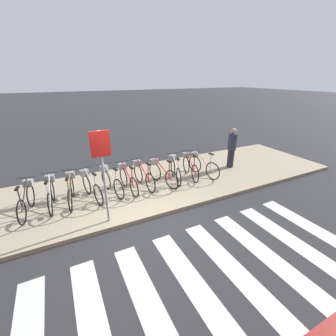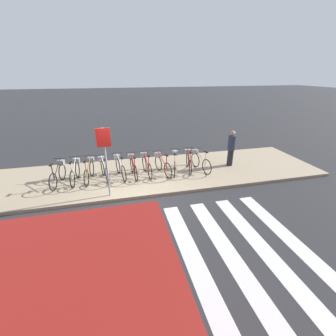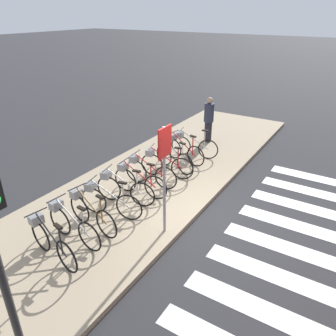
# 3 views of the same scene
# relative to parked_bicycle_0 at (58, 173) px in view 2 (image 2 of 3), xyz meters

# --- Properties ---
(ground_plane) EXTENTS (120.00, 120.00, 0.00)m
(ground_plane) POSITION_rel_parked_bicycle_0_xyz_m (2.83, -1.68, -0.55)
(ground_plane) COLOR #2D2D30
(sidewalk) EXTENTS (16.00, 3.72, 0.12)m
(sidewalk) POSITION_rel_parked_bicycle_0_xyz_m (2.83, 0.19, -0.49)
(sidewalk) COLOR tan
(sidewalk) RESTS_ON ground_plane
(parked_bicycle_0) EXTENTS (0.46, 1.54, 0.95)m
(parked_bicycle_0) POSITION_rel_parked_bicycle_0_xyz_m (0.00, 0.00, 0.00)
(parked_bicycle_0) COLOR black
(parked_bicycle_0) RESTS_ON sidewalk
(parked_bicycle_1) EXTENTS (0.46, 1.55, 0.95)m
(parked_bicycle_1) POSITION_rel_parked_bicycle_0_xyz_m (0.59, 0.07, 0.00)
(parked_bicycle_1) COLOR black
(parked_bicycle_1) RESTS_ON sidewalk
(parked_bicycle_2) EXTENTS (0.46, 1.54, 0.95)m
(parked_bicycle_2) POSITION_rel_parked_bicycle_0_xyz_m (1.11, 0.06, 0.00)
(parked_bicycle_2) COLOR black
(parked_bicycle_2) RESTS_ON sidewalk
(parked_bicycle_3) EXTENTS (0.51, 1.52, 0.95)m
(parked_bicycle_3) POSITION_rel_parked_bicycle_0_xyz_m (1.66, 0.05, 0.00)
(parked_bicycle_3) COLOR black
(parked_bicycle_3) RESTS_ON sidewalk
(parked_bicycle_4) EXTENTS (0.51, 1.52, 0.95)m
(parked_bicycle_4) POSITION_rel_parked_bicycle_0_xyz_m (2.28, 0.13, 0.00)
(parked_bicycle_4) COLOR black
(parked_bicycle_4) RESTS_ON sidewalk
(parked_bicycle_5) EXTENTS (0.46, 1.55, 0.95)m
(parked_bicycle_5) POSITION_rel_parked_bicycle_0_xyz_m (2.80, 0.06, 0.00)
(parked_bicycle_5) COLOR black
(parked_bicycle_5) RESTS_ON sidewalk
(parked_bicycle_6) EXTENTS (0.46, 1.55, 0.95)m
(parked_bicycle_6) POSITION_rel_parked_bicycle_0_xyz_m (3.35, 0.11, 0.00)
(parked_bicycle_6) COLOR black
(parked_bicycle_6) RESTS_ON sidewalk
(parked_bicycle_7) EXTENTS (0.54, 1.51, 0.95)m
(parked_bicycle_7) POSITION_rel_parked_bicycle_0_xyz_m (3.99, 0.01, 0.00)
(parked_bicycle_7) COLOR black
(parked_bicycle_7) RESTS_ON sidewalk
(parked_bicycle_8) EXTENTS (0.57, 1.51, 0.95)m
(parked_bicycle_8) POSITION_rel_parked_bicycle_0_xyz_m (4.56, 0.08, 0.00)
(parked_bicycle_8) COLOR black
(parked_bicycle_8) RESTS_ON sidewalk
(parked_bicycle_9) EXTENTS (0.47, 1.53, 0.95)m
(parked_bicycle_9) POSITION_rel_parked_bicycle_0_xyz_m (5.17, 0.10, 0.00)
(parked_bicycle_9) COLOR black
(parked_bicycle_9) RESTS_ON sidewalk
(parked_bicycle_10) EXTENTS (0.50, 1.53, 0.95)m
(parked_bicycle_10) POSITION_rel_parked_bicycle_0_xyz_m (5.65, 0.01, 0.00)
(parked_bicycle_10) COLOR black
(parked_bicycle_10) RESTS_ON sidewalk
(pedestrian) EXTENTS (0.34, 0.34, 1.60)m
(pedestrian) POSITION_rel_parked_bicycle_0_xyz_m (7.17, 0.16, 0.41)
(pedestrian) COLOR #23232D
(pedestrian) RESTS_ON sidewalk
(sign_post) EXTENTS (0.44, 0.07, 2.36)m
(sign_post) POSITION_rel_parked_bicycle_0_xyz_m (1.85, -1.38, 1.18)
(sign_post) COLOR #99999E
(sign_post) RESTS_ON sidewalk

